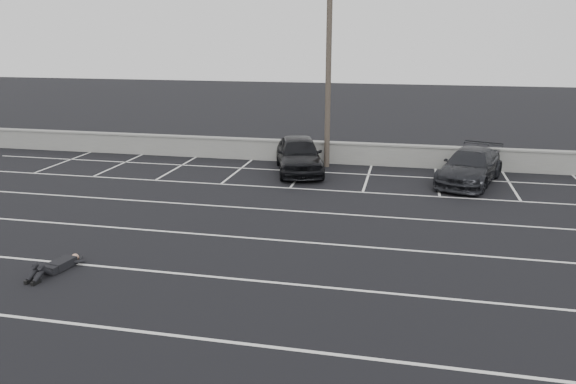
% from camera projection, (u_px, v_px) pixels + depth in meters
% --- Properties ---
extents(ground, '(120.00, 120.00, 0.00)m').
position_uv_depth(ground, '(293.00, 284.00, 14.29)').
color(ground, black).
rests_on(ground, ground).
extents(seawall, '(50.00, 0.45, 1.06)m').
position_uv_depth(seawall, '(352.00, 153.00, 27.30)').
color(seawall, gray).
rests_on(seawall, ground).
extents(stall_lines, '(36.00, 20.05, 0.01)m').
position_uv_depth(stall_lines, '(318.00, 228.00, 18.44)').
color(stall_lines, silver).
rests_on(stall_lines, ground).
extents(car_left, '(3.23, 5.24, 1.66)m').
position_uv_depth(car_left, '(299.00, 154.00, 25.64)').
color(car_left, black).
rests_on(car_left, ground).
extents(car_right, '(3.47, 5.33, 1.44)m').
position_uv_depth(car_right, '(470.00, 166.00, 23.80)').
color(car_right, black).
rests_on(car_right, ground).
extents(utility_pole, '(1.30, 0.26, 9.74)m').
position_uv_depth(utility_pole, '(329.00, 61.00, 25.57)').
color(utility_pole, '#4C4238').
rests_on(utility_pole, ground).
extents(trash_bin, '(0.91, 0.91, 1.05)m').
position_uv_depth(trash_bin, '(490.00, 162.00, 25.48)').
color(trash_bin, '#252527').
rests_on(trash_bin, ground).
extents(person, '(1.63, 2.58, 0.46)m').
position_uv_depth(person, '(62.00, 260.00, 15.23)').
color(person, black).
rests_on(person, ground).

